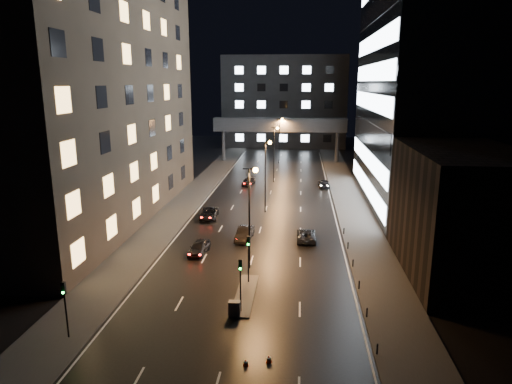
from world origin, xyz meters
TOP-DOWN VIEW (x-y plane):
  - ground at (0.00, 40.00)m, footprint 160.00×160.00m
  - sidewalk_left at (-12.50, 35.00)m, footprint 5.00×110.00m
  - sidewalk_right at (12.50, 35.00)m, footprint 5.00×110.00m
  - building_left at (-22.50, 24.00)m, footprint 15.00×48.00m
  - building_right_low at (20.00, 9.00)m, footprint 10.00×18.00m
  - building_right_glass at (25.00, 36.00)m, footprint 20.00×36.00m
  - building_far at (0.00, 98.00)m, footprint 34.00×14.00m
  - skybridge at (0.00, 70.00)m, footprint 30.00×3.00m
  - median_island at (0.30, 2.00)m, footprint 1.60×8.00m
  - traffic_signal_near at (0.30, 4.49)m, footprint 0.28×0.34m
  - traffic_signal_far at (0.30, -1.01)m, footprint 0.28×0.34m
  - traffic_signal_corner at (-11.50, -6.01)m, footprint 0.28×0.34m
  - bollard_row at (10.20, 6.50)m, footprint 0.12×25.12m
  - streetlight_near at (0.16, 8.00)m, footprint 1.45×0.50m
  - streetlight_mid_a at (0.16, 28.00)m, footprint 1.45×0.50m
  - streetlight_mid_b at (0.16, 48.00)m, footprint 1.45×0.50m
  - streetlight_far at (0.16, 68.00)m, footprint 1.45×0.50m
  - car_away_a at (-5.81, 11.30)m, footprint 2.05×4.27m
  - car_away_b at (-1.50, 16.22)m, footprint 1.95×4.69m
  - car_away_c at (-7.34, 24.30)m, footprint 2.56×5.03m
  - car_away_d at (-4.30, 45.16)m, footprint 2.30×4.65m
  - car_toward_a at (5.68, 16.68)m, footprint 2.19×4.68m
  - car_toward_b at (9.00, 44.79)m, footprint 2.07×4.52m
  - utility_cabinet at (-0.10, -1.70)m, footprint 0.92×0.56m
  - cone_a at (3.00, -7.41)m, footprint 0.45×0.45m
  - cone_b at (1.54, -7.91)m, footprint 0.40×0.40m

SIDE VIEW (x-z plane):
  - ground at x=0.00m, z-range 0.00..0.00m
  - sidewalk_left at x=-12.50m, z-range 0.00..0.15m
  - sidewalk_right at x=12.50m, z-range 0.00..0.15m
  - median_island at x=0.30m, z-range 0.00..0.15m
  - cone_b at x=1.54m, z-range 0.00..0.46m
  - cone_a at x=3.00m, z-range 0.00..0.51m
  - bollard_row at x=10.20m, z-range 0.00..0.90m
  - car_toward_b at x=9.00m, z-range 0.00..1.28m
  - car_toward_a at x=5.68m, z-range 0.00..1.29m
  - car_away_d at x=-4.30m, z-range 0.00..1.30m
  - car_away_c at x=-7.34m, z-range 0.00..1.36m
  - car_away_a at x=-5.81m, z-range 0.00..1.41m
  - utility_cabinet at x=-0.10m, z-range 0.15..1.31m
  - car_away_b at x=-1.50m, z-range 0.00..1.51m
  - traffic_signal_corner at x=-11.50m, z-range 0.74..5.14m
  - traffic_signal_near at x=0.30m, z-range 0.89..5.29m
  - traffic_signal_far at x=0.30m, z-range 0.89..5.29m
  - building_right_low at x=20.00m, z-range 0.00..12.00m
  - streetlight_near at x=0.16m, z-range 1.42..11.57m
  - streetlight_mid_a at x=0.16m, z-range 1.42..11.57m
  - streetlight_mid_b at x=0.16m, z-range 1.42..11.57m
  - streetlight_far at x=0.16m, z-range 1.42..11.57m
  - skybridge at x=0.00m, z-range 3.34..13.34m
  - building_far at x=0.00m, z-range 0.00..25.00m
  - building_left at x=-22.50m, z-range 0.00..40.00m
  - building_right_glass at x=25.00m, z-range 0.00..45.00m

